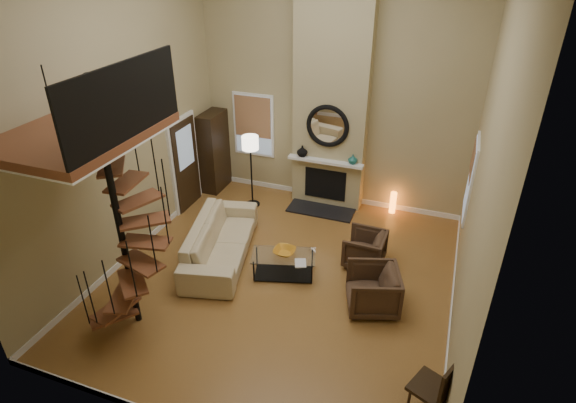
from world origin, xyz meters
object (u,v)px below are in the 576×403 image
(armchair_near, at_px, (368,250))
(armchair_far, at_px, (377,290))
(hutch, at_px, (215,152))
(coffee_table, at_px, (284,263))
(floor_lamp, at_px, (250,149))
(side_chair, at_px, (438,387))
(accent_lamp, at_px, (393,203))
(sofa, at_px, (220,239))

(armchair_near, xyz_separation_m, armchair_far, (0.38, -1.08, 0.00))
(hutch, bearing_deg, coffee_table, -44.32)
(armchair_far, bearing_deg, floor_lamp, -144.52)
(floor_lamp, height_order, side_chair, floor_lamp)
(coffee_table, distance_m, accent_lamp, 3.34)
(hutch, height_order, armchair_near, hutch)
(armchair_far, xyz_separation_m, side_chair, (1.10, -1.81, 0.17))
(sofa, distance_m, armchair_far, 3.14)
(hutch, bearing_deg, sofa, -60.87)
(sofa, bearing_deg, armchair_far, -110.75)
(accent_lamp, distance_m, side_chair, 5.23)
(sofa, xyz_separation_m, side_chair, (4.21, -2.19, 0.13))
(side_chair, bearing_deg, coffee_table, 144.18)
(armchair_near, bearing_deg, floor_lamp, -113.15)
(accent_lamp, bearing_deg, hutch, -176.73)
(sofa, distance_m, armchair_near, 2.82)
(hutch, distance_m, sofa, 3.03)
(floor_lamp, distance_m, side_chair, 6.25)
(hutch, bearing_deg, side_chair, -40.29)
(coffee_table, bearing_deg, armchair_far, -8.09)
(hutch, bearing_deg, armchair_near, -24.46)
(side_chair, bearing_deg, sofa, 152.47)
(armchair_far, height_order, accent_lamp, armchair_far)
(accent_lamp, bearing_deg, floor_lamp, -166.16)
(hutch, distance_m, floor_lamp, 1.39)
(hutch, xyz_separation_m, side_chair, (5.66, -4.80, -0.42))
(hutch, height_order, coffee_table, hutch)
(sofa, bearing_deg, armchair_near, -89.32)
(hutch, height_order, side_chair, hutch)
(armchair_far, xyz_separation_m, floor_lamp, (-3.37, 2.47, 1.06))
(floor_lamp, xyz_separation_m, side_chair, (4.47, -4.28, -0.89))
(hutch, relative_size, side_chair, 1.94)
(hutch, bearing_deg, accent_lamp, 3.27)
(armchair_near, bearing_deg, side_chair, 28.72)
(sofa, distance_m, floor_lamp, 2.34)
(armchair_near, xyz_separation_m, floor_lamp, (-2.99, 1.38, 1.06))
(armchair_near, distance_m, floor_lamp, 3.46)
(accent_lamp, bearing_deg, armchair_near, -93.38)
(armchair_near, xyz_separation_m, accent_lamp, (0.13, 2.15, -0.10))
(hutch, bearing_deg, armchair_far, -33.21)
(hutch, xyz_separation_m, armchair_far, (4.56, -2.99, -0.60))
(sofa, distance_m, side_chair, 4.75)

